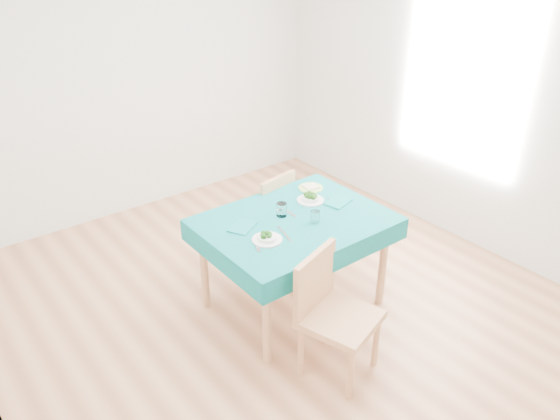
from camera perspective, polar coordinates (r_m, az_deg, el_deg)
room_shell at (r=3.65m, az=-0.00°, el=6.91°), size 4.02×4.52×2.73m
table at (r=4.13m, az=1.48°, el=-5.56°), size 1.32×1.00×0.76m
chair_near at (r=3.47m, az=6.46°, el=-9.68°), size 0.57×0.59×1.10m
chair_far at (r=4.64m, az=-1.76°, el=-0.18°), size 0.44×0.47×0.94m
bowl_near at (r=3.66m, az=-1.36°, el=-2.78°), size 0.21×0.21×0.06m
bowl_far at (r=4.18m, az=3.21°, el=1.33°), size 0.21×0.21×0.06m
fork_near at (r=3.62m, az=-2.45°, el=-3.72°), size 0.09×0.16×0.00m
knife_near at (r=3.75m, az=0.48°, el=-2.50°), size 0.07×0.22×0.00m
fork_far at (r=4.02m, az=0.98°, el=-0.25°), size 0.03×0.17×0.00m
knife_far at (r=4.18m, az=5.76°, el=0.77°), size 0.03×0.19×0.00m
napkin_near at (r=3.84m, az=-3.95°, el=-1.74°), size 0.25×0.23×0.01m
napkin_far at (r=4.19m, az=6.09°, el=0.85°), size 0.23×0.19×0.01m
tumbler_center at (r=3.96m, az=0.16°, el=0.04°), size 0.08×0.08×0.10m
tumbler_side at (r=3.89m, az=3.68°, el=-0.69°), size 0.07×0.07×0.09m
side_plate at (r=4.39m, az=3.22°, el=2.32°), size 0.20×0.20×0.01m
bread_slice at (r=4.39m, az=3.23°, el=2.47°), size 0.12×0.12×0.02m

